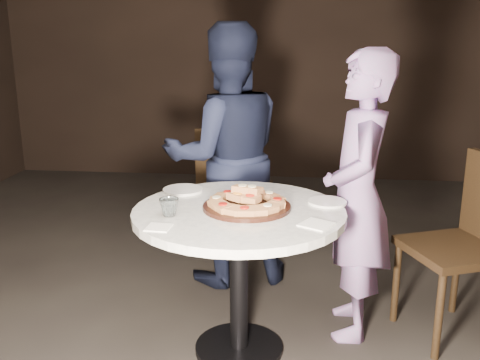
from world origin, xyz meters
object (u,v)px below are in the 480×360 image
object	(u,v)px
water_glass	(169,207)
diner_navy	(226,157)
table	(239,237)
chair_right	(471,234)
focaccia_pile	(247,199)
serving_board	(247,207)
diner_teal	(358,197)
chair_far	(231,181)

from	to	relation	value
water_glass	diner_navy	size ratio (longest dim) A/B	0.05
table	chair_right	world-z (taller)	chair_right
chair_right	diner_navy	world-z (taller)	diner_navy
focaccia_pile	chair_right	size ratio (longest dim) A/B	0.38
serving_board	focaccia_pile	xyz separation A→B (m)	(0.00, 0.00, 0.04)
diner_navy	diner_teal	bearing A→B (deg)	124.61
diner_teal	chair_far	bearing A→B (deg)	-141.55
diner_teal	table	bearing A→B (deg)	-63.17
serving_board	diner_navy	distance (m)	0.87
chair_right	diner_teal	xyz separation A→B (m)	(-0.60, -0.04, 0.20)
table	diner_navy	bearing A→B (deg)	101.40
water_glass	diner_navy	world-z (taller)	diner_navy
chair_right	table	bearing A→B (deg)	-96.45
chair_far	diner_navy	bearing A→B (deg)	107.71
serving_board	water_glass	xyz separation A→B (m)	(-0.34, -0.14, 0.03)
table	water_glass	xyz separation A→B (m)	(-0.31, -0.13, 0.18)
table	focaccia_pile	xyz separation A→B (m)	(0.04, 0.01, 0.19)
table	serving_board	xyz separation A→B (m)	(0.04, 0.01, 0.15)
focaccia_pile	diner_navy	distance (m)	0.87
diner_teal	chair_right	bearing A→B (deg)	94.59
table	serving_board	size ratio (longest dim) A/B	2.64
focaccia_pile	chair_right	distance (m)	1.21
table	serving_board	distance (m)	0.16
chair_right	chair_far	bearing A→B (deg)	-147.20
serving_board	chair_right	bearing A→B (deg)	15.16
chair_far	serving_board	bearing A→B (deg)	114.81
diner_navy	focaccia_pile	bearing A→B (deg)	85.44
table	diner_navy	distance (m)	0.89
table	diner_teal	size ratio (longest dim) A/B	0.74
water_glass	diner_teal	size ratio (longest dim) A/B	0.06
table	chair_far	world-z (taller)	chair_far
water_glass	chair_far	size ratio (longest dim) A/B	0.10
table	serving_board	world-z (taller)	serving_board
serving_board	chair_far	size ratio (longest dim) A/B	0.45
serving_board	water_glass	world-z (taller)	water_glass
water_glass	diner_teal	world-z (taller)	diner_teal
chair_far	chair_right	size ratio (longest dim) A/B	0.97
water_glass	chair_right	distance (m)	1.57
diner_teal	serving_board	bearing A→B (deg)	-62.55
focaccia_pile	serving_board	bearing A→B (deg)	-99.90
serving_board	chair_far	xyz separation A→B (m)	(-0.23, 1.30, -0.23)
serving_board	diner_teal	world-z (taller)	diner_teal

